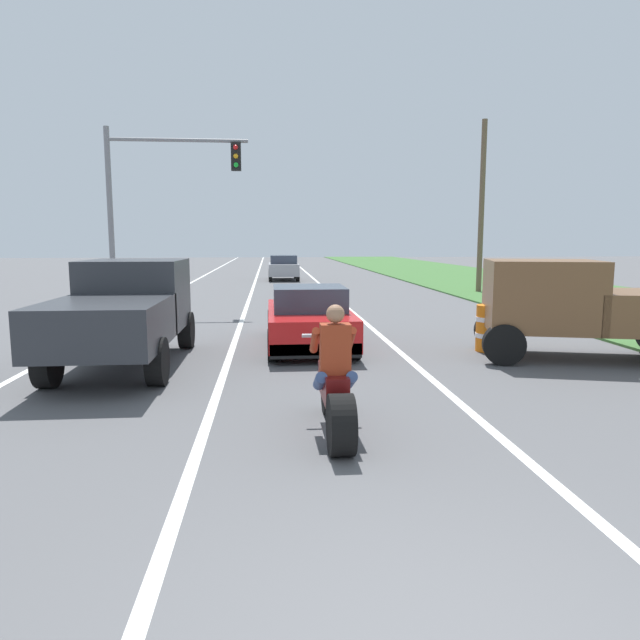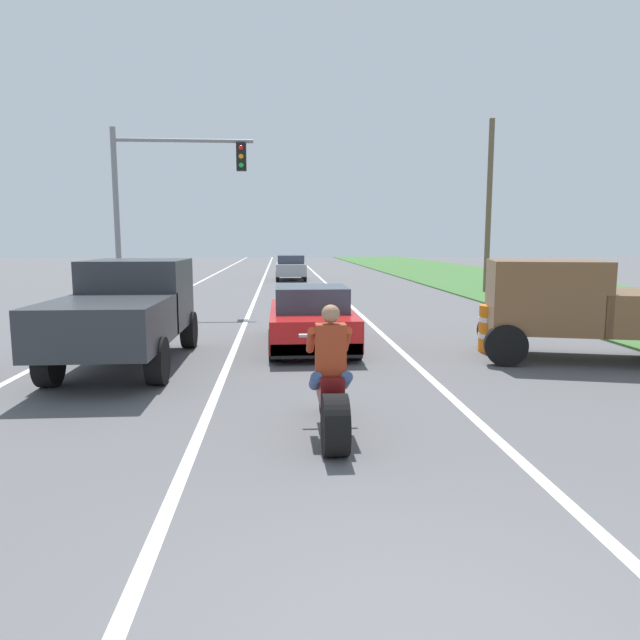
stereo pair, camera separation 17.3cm
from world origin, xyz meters
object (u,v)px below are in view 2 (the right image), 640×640
at_px(pickup_truck_right_shoulder_brown, 593,305).
at_px(distant_car_far_ahead, 291,267).
at_px(traffic_light_mast_near, 159,191).
at_px(motorcycle_with_rider, 330,389).
at_px(sports_car_red, 311,319).
at_px(construction_barrel_nearest, 492,328).
at_px(pickup_truck_left_lane_dark_grey, 127,308).

relative_size(pickup_truck_right_shoulder_brown, distant_car_far_ahead, 1.29).
bearing_deg(traffic_light_mast_near, motorcycle_with_rider, -70.61).
bearing_deg(motorcycle_with_rider, distant_car_far_ahead, 89.84).
relative_size(motorcycle_with_rider, pickup_truck_right_shoulder_brown, 0.43).
height_order(motorcycle_with_rider, sports_car_red, motorcycle_with_rider).
relative_size(motorcycle_with_rider, construction_barrel_nearest, 2.21).
relative_size(construction_barrel_nearest, distant_car_far_ahead, 0.25).
xyz_separation_m(pickup_truck_right_shoulder_brown, construction_barrel_nearest, (-1.65, 1.00, -0.60)).
xyz_separation_m(pickup_truck_left_lane_dark_grey, traffic_light_mast_near, (-1.02, 8.48, 2.89)).
bearing_deg(distant_car_far_ahead, motorcycle_with_rider, -90.16).
height_order(pickup_truck_left_lane_dark_grey, construction_barrel_nearest, pickup_truck_left_lane_dark_grey).
height_order(pickup_truck_right_shoulder_brown, construction_barrel_nearest, pickup_truck_right_shoulder_brown).
xyz_separation_m(motorcycle_with_rider, distant_car_far_ahead, (0.08, 28.11, 0.18)).
xyz_separation_m(sports_car_red, pickup_truck_left_lane_dark_grey, (-3.59, -1.68, 0.48)).
bearing_deg(distant_car_far_ahead, sports_car_red, -89.96).
distance_m(sports_car_red, pickup_truck_left_lane_dark_grey, 3.99).
bearing_deg(traffic_light_mast_near, sports_car_red, -55.87).
relative_size(sports_car_red, construction_barrel_nearest, 4.30).
height_order(motorcycle_with_rider, distant_car_far_ahead, motorcycle_with_rider).
xyz_separation_m(traffic_light_mast_near, construction_barrel_nearest, (8.45, -7.70, -3.49)).
bearing_deg(motorcycle_with_rider, pickup_truck_right_shoulder_brown, 36.53).
bearing_deg(traffic_light_mast_near, distant_car_far_ahead, 73.25).
distance_m(motorcycle_with_rider, distant_car_far_ahead, 28.11).
distance_m(sports_car_red, pickup_truck_right_shoulder_brown, 5.82).
bearing_deg(distant_car_far_ahead, pickup_truck_right_shoulder_brown, -77.08).
xyz_separation_m(pickup_truck_left_lane_dark_grey, pickup_truck_right_shoulder_brown, (9.08, -0.22, 0.00)).
bearing_deg(sports_car_red, pickup_truck_right_shoulder_brown, -19.04).
bearing_deg(pickup_truck_left_lane_dark_grey, pickup_truck_right_shoulder_brown, -1.36).
height_order(pickup_truck_left_lane_dark_grey, distant_car_far_ahead, pickup_truck_left_lane_dark_grey).
bearing_deg(construction_barrel_nearest, motorcycle_with_rider, -127.45).
bearing_deg(pickup_truck_right_shoulder_brown, sports_car_red, 160.96).
height_order(sports_car_red, construction_barrel_nearest, sports_car_red).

